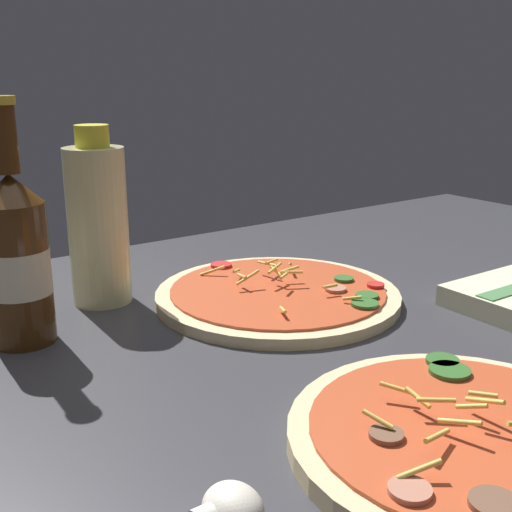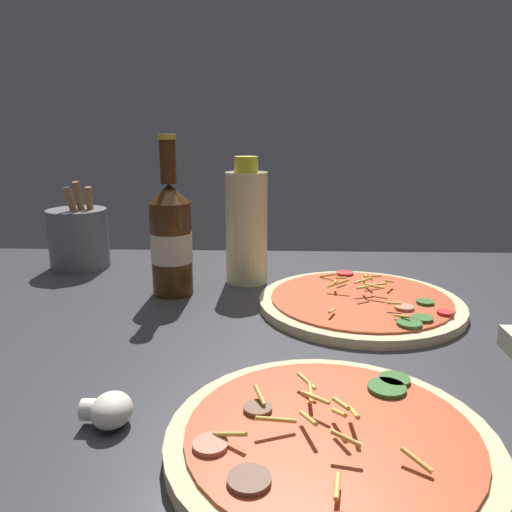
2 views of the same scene
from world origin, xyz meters
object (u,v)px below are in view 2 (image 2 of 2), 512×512
pizza_near (330,440)px  mushroom_right (109,410)px  pizza_far (361,303)px  beer_bottle (171,238)px  utensil_crock (79,238)px  oil_bottle (247,226)px

pizza_near → mushroom_right: bearing=171.3°
pizza_far → beer_bottle: beer_bottle is taller
beer_bottle → utensil_crock: bearing=144.0°
pizza_near → pizza_far: size_ratio=0.91×
pizza_near → beer_bottle: (-20.04, 38.16, 7.90)cm
pizza_near → oil_bottle: oil_bottle is taller
beer_bottle → pizza_near: bearing=-62.3°
mushroom_right → utensil_crock: bearing=113.3°
mushroom_right → beer_bottle: bearing=92.4°
oil_bottle → mushroom_right: size_ratio=4.72×
pizza_far → utensil_crock: bearing=157.4°
beer_bottle → oil_bottle: bearing=31.0°
beer_bottle → mushroom_right: size_ratio=5.52×
pizza_far → oil_bottle: 22.45cm
pizza_far → mushroom_right: size_ratio=6.61×
utensil_crock → mushroom_right: bearing=-66.7°
pizza_near → mushroom_right: 18.80cm
pizza_near → pizza_far: 33.68cm
mushroom_right → pizza_far: bearing=48.6°
mushroom_right → oil_bottle: bearing=77.2°
pizza_far → beer_bottle: 29.52cm
pizza_far → beer_bottle: bearing=169.0°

